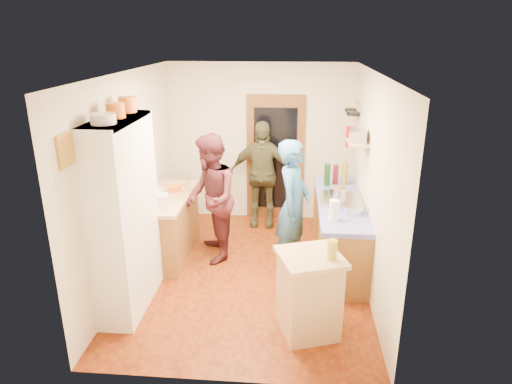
# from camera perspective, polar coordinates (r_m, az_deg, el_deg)

# --- Properties ---
(floor) EXTENTS (3.00, 4.00, 0.02)m
(floor) POSITION_cam_1_polar(r_m,az_deg,el_deg) (6.19, -0.90, -10.17)
(floor) COLOR #79370B
(floor) RESTS_ON ground
(ceiling) EXTENTS (3.00, 4.00, 0.02)m
(ceiling) POSITION_cam_1_polar(r_m,az_deg,el_deg) (5.40, -1.05, 14.78)
(ceiling) COLOR silver
(ceiling) RESTS_ON ground
(wall_back) EXTENTS (3.00, 0.02, 2.60)m
(wall_back) POSITION_cam_1_polar(r_m,az_deg,el_deg) (7.59, 0.56, 6.14)
(wall_back) COLOR beige
(wall_back) RESTS_ON ground
(wall_front) EXTENTS (3.00, 0.02, 2.60)m
(wall_front) POSITION_cam_1_polar(r_m,az_deg,el_deg) (3.81, -4.03, -7.96)
(wall_front) COLOR beige
(wall_front) RESTS_ON ground
(wall_left) EXTENTS (0.02, 4.00, 2.60)m
(wall_left) POSITION_cam_1_polar(r_m,az_deg,el_deg) (6.00, -15.49, 1.76)
(wall_left) COLOR beige
(wall_left) RESTS_ON ground
(wall_right) EXTENTS (0.02, 4.00, 2.60)m
(wall_right) POSITION_cam_1_polar(r_m,az_deg,el_deg) (5.71, 14.28, 0.99)
(wall_right) COLOR beige
(wall_right) RESTS_ON ground
(door_frame) EXTENTS (0.95, 0.06, 2.10)m
(door_frame) POSITION_cam_1_polar(r_m,az_deg,el_deg) (7.60, 2.42, 4.19)
(door_frame) COLOR brown
(door_frame) RESTS_ON ground
(door_glass) EXTENTS (0.70, 0.02, 1.70)m
(door_glass) POSITION_cam_1_polar(r_m,az_deg,el_deg) (7.56, 2.41, 4.12)
(door_glass) COLOR black
(door_glass) RESTS_ON door_frame
(hutch_body) EXTENTS (0.40, 1.20, 2.20)m
(hutch_body) POSITION_cam_1_polar(r_m,az_deg,el_deg) (5.29, -16.04, -3.00)
(hutch_body) COLOR white
(hutch_body) RESTS_ON ground
(hutch_top_shelf) EXTENTS (0.40, 1.14, 0.04)m
(hutch_top_shelf) POSITION_cam_1_polar(r_m,az_deg,el_deg) (4.99, -17.20, 8.54)
(hutch_top_shelf) COLOR white
(hutch_top_shelf) RESTS_ON hutch_body
(plate_stack) EXTENTS (0.24, 0.24, 0.10)m
(plate_stack) POSITION_cam_1_polar(r_m,az_deg,el_deg) (4.71, -18.57, 8.68)
(plate_stack) COLOR white
(plate_stack) RESTS_ON hutch_top_shelf
(orange_pot_a) EXTENTS (0.19, 0.19, 0.16)m
(orange_pot_a) POSITION_cam_1_polar(r_m,az_deg,el_deg) (5.01, -17.14, 9.73)
(orange_pot_a) COLOR orange
(orange_pot_a) RESTS_ON hutch_top_shelf
(orange_pot_b) EXTENTS (0.19, 0.19, 0.17)m
(orange_pot_b) POSITION_cam_1_polar(r_m,az_deg,el_deg) (5.33, -15.79, 10.49)
(orange_pot_b) COLOR orange
(orange_pot_b) RESTS_ON hutch_top_shelf
(left_counter_base) EXTENTS (0.60, 1.40, 0.85)m
(left_counter_base) POSITION_cam_1_polar(r_m,az_deg,el_deg) (6.61, -10.97, -4.33)
(left_counter_base) COLOR brown
(left_counter_base) RESTS_ON ground
(left_counter_top) EXTENTS (0.64, 1.44, 0.05)m
(left_counter_top) POSITION_cam_1_polar(r_m,az_deg,el_deg) (6.44, -11.23, -0.67)
(left_counter_top) COLOR tan
(left_counter_top) RESTS_ON left_counter_base
(toaster) EXTENTS (0.31, 0.25, 0.20)m
(toaster) POSITION_cam_1_polar(r_m,az_deg,el_deg) (5.92, -12.17, -1.28)
(toaster) COLOR white
(toaster) RESTS_ON left_counter_top
(kettle) EXTENTS (0.19, 0.19, 0.17)m
(kettle) POSITION_cam_1_polar(r_m,az_deg,el_deg) (6.22, -12.27, -0.39)
(kettle) COLOR white
(kettle) RESTS_ON left_counter_top
(orange_bowl) EXTENTS (0.22, 0.22, 0.08)m
(orange_bowl) POSITION_cam_1_polar(r_m,az_deg,el_deg) (6.58, -10.13, 0.45)
(orange_bowl) COLOR orange
(orange_bowl) RESTS_ON left_counter_top
(chopping_board) EXTENTS (0.31, 0.24, 0.02)m
(chopping_board) POSITION_cam_1_polar(r_m,az_deg,el_deg) (6.91, -9.89, 1.16)
(chopping_board) COLOR tan
(chopping_board) RESTS_ON left_counter_top
(right_counter_base) EXTENTS (0.60, 2.20, 0.84)m
(right_counter_base) POSITION_cam_1_polar(r_m,az_deg,el_deg) (6.45, 10.24, -4.94)
(right_counter_base) COLOR brown
(right_counter_base) RESTS_ON ground
(right_counter_top) EXTENTS (0.62, 2.22, 0.06)m
(right_counter_top) POSITION_cam_1_polar(r_m,az_deg,el_deg) (6.28, 10.48, -1.19)
(right_counter_top) COLOR #0607BC
(right_counter_top) RESTS_ON right_counter_base
(hob) EXTENTS (0.55, 0.58, 0.04)m
(hob) POSITION_cam_1_polar(r_m,az_deg,el_deg) (6.24, 10.53, -0.85)
(hob) COLOR silver
(hob) RESTS_ON right_counter_top
(pot_on_hob) EXTENTS (0.22, 0.22, 0.14)m
(pot_on_hob) POSITION_cam_1_polar(r_m,az_deg,el_deg) (6.19, 10.13, -0.09)
(pot_on_hob) COLOR silver
(pot_on_hob) RESTS_ON hob
(bottle_a) EXTENTS (0.08, 0.08, 0.33)m
(bottle_a) POSITION_cam_1_polar(r_m,az_deg,el_deg) (6.76, 8.88, 2.15)
(bottle_a) COLOR #143F14
(bottle_a) RESTS_ON right_counter_top
(bottle_b) EXTENTS (0.09, 0.09, 0.30)m
(bottle_b) POSITION_cam_1_polar(r_m,az_deg,el_deg) (6.84, 9.92, 2.16)
(bottle_b) COLOR #591419
(bottle_b) RESTS_ON right_counter_top
(bottle_c) EXTENTS (0.10, 0.10, 0.35)m
(bottle_c) POSITION_cam_1_polar(r_m,az_deg,el_deg) (6.84, 11.03, 2.30)
(bottle_c) COLOR olive
(bottle_c) RESTS_ON right_counter_top
(paper_towel) EXTENTS (0.13, 0.13, 0.26)m
(paper_towel) POSITION_cam_1_polar(r_m,az_deg,el_deg) (5.53, 9.70, -2.29)
(paper_towel) COLOR white
(paper_towel) RESTS_ON right_counter_top
(mixing_bowl) EXTENTS (0.29, 0.29, 0.11)m
(mixing_bowl) POSITION_cam_1_polar(r_m,az_deg,el_deg) (5.82, 11.92, -2.09)
(mixing_bowl) COLOR silver
(mixing_bowl) RESTS_ON right_counter_top
(island_base) EXTENTS (0.70, 0.70, 0.86)m
(island_base) POSITION_cam_1_polar(r_m,az_deg,el_deg) (4.93, 6.60, -12.80)
(island_base) COLOR tan
(island_base) RESTS_ON ground
(island_top) EXTENTS (0.79, 0.79, 0.05)m
(island_top) POSITION_cam_1_polar(r_m,az_deg,el_deg) (4.71, 6.82, -8.11)
(island_top) COLOR tan
(island_top) RESTS_ON island_base
(cutting_board) EXTENTS (0.42, 0.38, 0.02)m
(cutting_board) POSITION_cam_1_polar(r_m,az_deg,el_deg) (4.73, 6.04, -7.81)
(cutting_board) COLOR white
(cutting_board) RESTS_ON island_top
(oil_jar) EXTENTS (0.13, 0.13, 0.20)m
(oil_jar) POSITION_cam_1_polar(r_m,az_deg,el_deg) (4.61, 9.52, -7.10)
(oil_jar) COLOR #AD9E2D
(oil_jar) RESTS_ON island_top
(pan_rail) EXTENTS (0.02, 0.65, 0.02)m
(pan_rail) POSITION_cam_1_polar(r_m,az_deg,el_deg) (7.01, 12.48, 10.82)
(pan_rail) COLOR silver
(pan_rail) RESTS_ON wall_right
(pan_hang_a) EXTENTS (0.18, 0.18, 0.05)m
(pan_hang_a) POSITION_cam_1_polar(r_m,az_deg,el_deg) (6.85, 12.08, 9.55)
(pan_hang_a) COLOR black
(pan_hang_a) RESTS_ON pan_rail
(pan_hang_b) EXTENTS (0.16, 0.16, 0.05)m
(pan_hang_b) POSITION_cam_1_polar(r_m,az_deg,el_deg) (7.05, 11.88, 9.67)
(pan_hang_b) COLOR black
(pan_hang_b) RESTS_ON pan_rail
(pan_hang_c) EXTENTS (0.17, 0.17, 0.05)m
(pan_hang_c) POSITION_cam_1_polar(r_m,az_deg,el_deg) (7.24, 11.71, 10.02)
(pan_hang_c) COLOR black
(pan_hang_c) RESTS_ON pan_rail
(wall_shelf) EXTENTS (0.26, 0.42, 0.03)m
(wall_shelf) POSITION_cam_1_polar(r_m,az_deg,el_deg) (6.01, 12.63, 6.01)
(wall_shelf) COLOR tan
(wall_shelf) RESTS_ON wall_right
(radio) EXTENTS (0.27, 0.34, 0.15)m
(radio) POSITION_cam_1_polar(r_m,az_deg,el_deg) (5.99, 12.69, 6.85)
(radio) COLOR silver
(radio) RESTS_ON wall_shelf
(ext_bracket) EXTENTS (0.06, 0.10, 0.04)m
(ext_bracket) POSITION_cam_1_polar(r_m,az_deg,el_deg) (7.29, 12.05, 6.36)
(ext_bracket) COLOR black
(ext_bracket) RESTS_ON wall_right
(fire_extinguisher) EXTENTS (0.11, 0.11, 0.32)m
(fire_extinguisher) POSITION_cam_1_polar(r_m,az_deg,el_deg) (7.27, 11.61, 6.77)
(fire_extinguisher) COLOR red
(fire_extinguisher) RESTS_ON wall_right
(picture_frame) EXTENTS (0.03, 0.25, 0.30)m
(picture_frame) POSITION_cam_1_polar(r_m,az_deg,el_deg) (4.42, -22.70, 4.85)
(picture_frame) COLOR gold
(picture_frame) RESTS_ON wall_left
(person_hob) EXTENTS (0.58, 0.73, 1.77)m
(person_hob) POSITION_cam_1_polar(r_m,az_deg,el_deg) (5.97, 4.91, -1.87)
(person_hob) COLOR #2D5E93
(person_hob) RESTS_ON ground
(person_left) EXTENTS (0.88, 1.02, 1.78)m
(person_left) POSITION_cam_1_polar(r_m,az_deg,el_deg) (6.29, -5.46, -0.70)
(person_left) COLOR #491D23
(person_left) RESTS_ON ground
(person_back) EXTENTS (1.03, 0.44, 1.74)m
(person_back) POSITION_cam_1_polar(r_m,az_deg,el_deg) (7.36, 0.76, 2.23)
(person_back) COLOR #414028
(person_back) RESTS_ON ground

